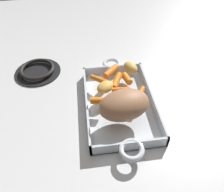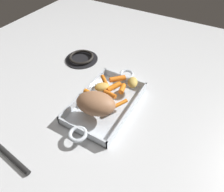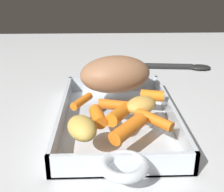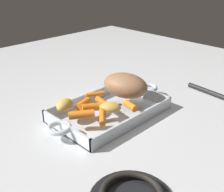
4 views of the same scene
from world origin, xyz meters
TOP-DOWN VIEW (x-y plane):
  - ground_plane at (0.00, 0.00)m, footprint 1.93×1.93m
  - roasting_dish at (0.00, 0.00)m, footprint 0.45×0.22m
  - pork_roast at (0.07, 0.00)m, footprint 0.13×0.17m
  - baby_carrot_northwest at (-0.08, -0.06)m, footprint 0.06×0.06m
  - baby_carrot_center_left at (-0.07, 0.04)m, footprint 0.05×0.03m
  - baby_carrot_center_right at (0.02, -0.07)m, footprint 0.03×0.05m
  - baby_carrot_short at (-0.02, 0.01)m, footprint 0.03×0.06m
  - baby_carrot_southwest at (-0.12, -0.01)m, footprint 0.07×0.06m
  - baby_carrot_long at (0.00, 0.07)m, footprint 0.06×0.04m
  - baby_carrot_southeast at (-0.07, -0.00)m, footprint 0.07×0.05m
  - potato_halved at (-0.04, -0.04)m, footprint 0.08×0.08m
  - potato_near_roast at (-0.13, 0.06)m, footprint 0.07×0.06m
  - serving_spoon at (0.35, -0.20)m, footprint 0.06×0.25m

SIDE VIEW (x-z plane):
  - ground_plane at x=0.00m, z-range 0.00..0.00m
  - serving_spoon at x=0.35m, z-range 0.00..0.02m
  - roasting_dish at x=0.00m, z-range -0.01..0.03m
  - baby_carrot_long at x=0.00m, z-range 0.04..0.05m
  - baby_carrot_northwest at x=-0.08m, z-range 0.04..0.06m
  - baby_carrot_short at x=-0.02m, z-range 0.04..0.06m
  - baby_carrot_center_right at x=0.02m, z-range 0.04..0.06m
  - baby_carrot_center_left at x=-0.07m, z-range 0.04..0.06m
  - baby_carrot_southeast at x=-0.07m, z-range 0.04..0.07m
  - baby_carrot_southwest at x=-0.12m, z-range 0.04..0.07m
  - potato_halved at x=-0.04m, z-range 0.04..0.07m
  - potato_near_roast at x=-0.13m, z-range 0.04..0.07m
  - pork_roast at x=0.07m, z-range 0.04..0.12m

